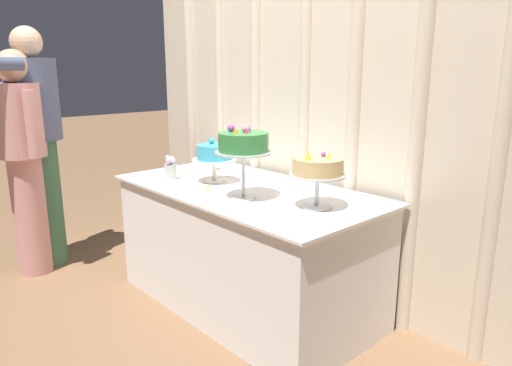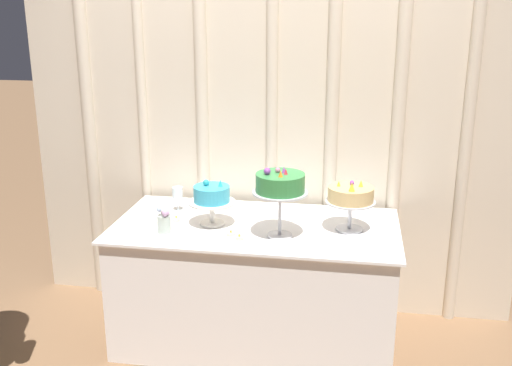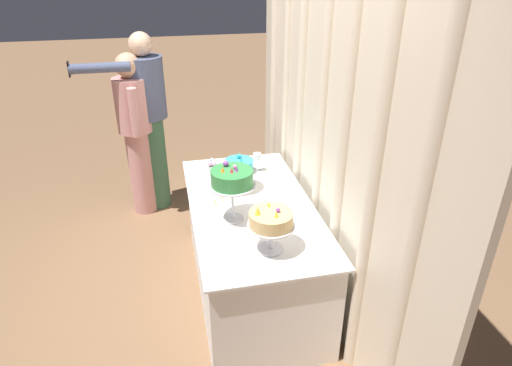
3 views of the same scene
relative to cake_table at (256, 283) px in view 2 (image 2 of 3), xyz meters
The scene contains 12 objects.
ground_plane 0.39m from the cake_table, 90.00° to the right, with size 24.00×24.00×0.00m, color #846042.
draped_curtain 1.21m from the cake_table, 90.55° to the left, with size 3.18×0.16×2.80m.
cake_table is the anchor object (origin of this frame).
cake_display_leftmost 0.60m from the cake_table, behind, with size 0.28×0.28×0.27m.
cake_display_center 0.70m from the cake_table, 44.17° to the right, with size 0.30×0.30×0.40m.
cake_display_rightmost 0.79m from the cake_table, ahead, with size 0.28×0.28×0.31m.
wine_glass 0.73m from the cake_table, 163.18° to the left, with size 0.06×0.06×0.15m.
flower_vase 0.69m from the cake_table, 157.31° to the right, with size 0.08×0.08×0.15m.
tealight_far_left 0.67m from the cake_table, behind, with size 0.05×0.05×0.03m.
tealight_near_left 0.61m from the cake_table, behind, with size 0.05×0.05×0.04m.
tealight_near_right 0.44m from the cake_table, 118.90° to the right, with size 0.05×0.05×0.03m.
tealight_far_right 0.46m from the cake_table, 100.98° to the right, with size 0.04×0.04×0.04m.
Camera 2 is at (0.54, -3.08, 1.97)m, focal length 41.46 mm.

